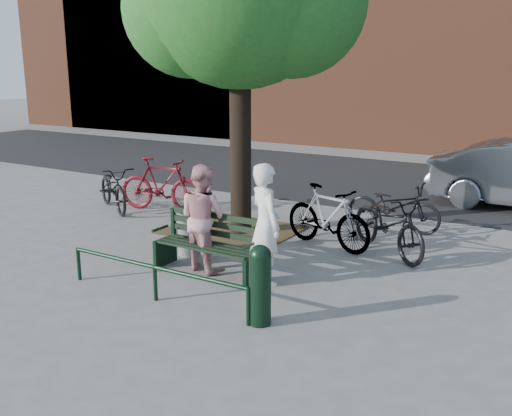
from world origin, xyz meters
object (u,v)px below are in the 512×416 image
Objects in this scene: park_bench at (210,243)px; bicycle_c at (394,206)px; person_right at (203,218)px; bollard at (260,282)px; person_left at (266,224)px; litter_bin at (189,231)px.

park_bench reaches higher than bicycle_c.
person_right reaches higher than bollard.
person_left is 1.12m from person_right.
person_right reaches higher than park_bench.
person_right is 2.18m from bollard.
litter_bin is (-2.43, 1.69, -0.14)m from bollard.
person_right is at bearing 157.64° from park_bench.
bollard is at bearing 157.00° from person_right.
bollard is at bearing 178.98° from bicycle_c.
bicycle_c is (2.49, 3.24, 0.07)m from litter_bin.
litter_bin is at bearing 142.22° from bicycle_c.
bollard is at bearing 152.01° from person_left.
person_left reaches higher than person_right.
bollard reaches higher than bicycle_c.
park_bench is 2.14× the size of litter_bin.
litter_bin is 4.09m from bicycle_c.
person_right is 0.90m from litter_bin.
person_right is at bearing 34.25° from person_left.
park_bench is at bearing 155.87° from bicycle_c.
park_bench is at bearing 169.51° from person_right.
person_left is 1.90m from litter_bin.
bicycle_c is (1.84, 3.69, -0.36)m from person_right.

